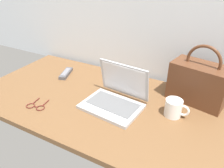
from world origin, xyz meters
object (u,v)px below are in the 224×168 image
at_px(coffee_mug, 174,108).
at_px(eyeglasses, 36,106).
at_px(remote_control_near, 66,73).
at_px(handbag, 199,82).
at_px(laptop, 116,97).

distance_m(coffee_mug, eyeglasses, 0.73).
relative_size(remote_control_near, handbag, 0.50).
distance_m(coffee_mug, handbag, 0.22).
bearing_deg(laptop, remote_control_near, 161.89).
distance_m(laptop, coffee_mug, 0.31).
xyz_separation_m(laptop, handbag, (0.38, 0.25, 0.07)).
relative_size(eyeglasses, handbag, 0.35).
height_order(coffee_mug, eyeglasses, coffee_mug).
height_order(laptop, handbag, handbag).
distance_m(remote_control_near, eyeglasses, 0.40).
xyz_separation_m(laptop, coffee_mug, (0.31, 0.05, 0.00)).
height_order(remote_control_near, eyeglasses, remote_control_near).
height_order(laptop, coffee_mug, laptop).
bearing_deg(eyeglasses, laptop, 31.71).
xyz_separation_m(laptop, remote_control_near, (-0.47, 0.15, -0.03)).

